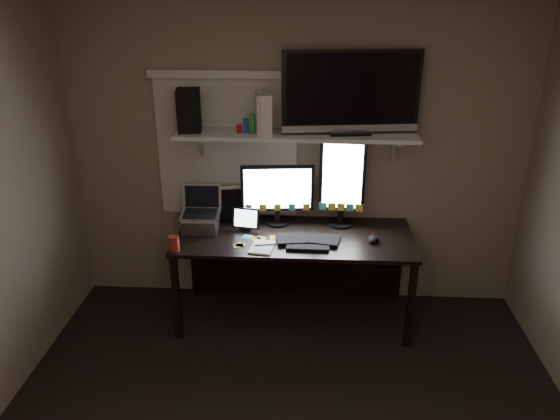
# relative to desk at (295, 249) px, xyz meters

# --- Properties ---
(back_wall) EXTENTS (3.60, 0.00, 3.60)m
(back_wall) POSITION_rel_desk_xyz_m (0.00, 0.25, 0.70)
(back_wall) COLOR #776855
(back_wall) RESTS_ON floor
(window_blinds) EXTENTS (1.10, 0.02, 1.10)m
(window_blinds) POSITION_rel_desk_xyz_m (-0.55, 0.24, 0.75)
(window_blinds) COLOR beige
(window_blinds) RESTS_ON back_wall
(desk) EXTENTS (1.80, 0.75, 0.73)m
(desk) POSITION_rel_desk_xyz_m (0.00, 0.00, 0.00)
(desk) COLOR black
(desk) RESTS_ON floor
(wall_shelf) EXTENTS (1.80, 0.35, 0.03)m
(wall_shelf) POSITION_rel_desk_xyz_m (0.00, 0.08, 0.91)
(wall_shelf) COLOR beige
(wall_shelf) RESTS_ON back_wall
(monitor_landscape) EXTENTS (0.57, 0.12, 0.50)m
(monitor_landscape) POSITION_rel_desk_xyz_m (-0.14, 0.09, 0.43)
(monitor_landscape) COLOR black
(monitor_landscape) RESTS_ON desk
(monitor_portrait) EXTENTS (0.36, 0.09, 0.71)m
(monitor_portrait) POSITION_rel_desk_xyz_m (0.36, 0.10, 0.53)
(monitor_portrait) COLOR black
(monitor_portrait) RESTS_ON desk
(keyboard) EXTENTS (0.48, 0.20, 0.03)m
(keyboard) POSITION_rel_desk_xyz_m (0.10, -0.23, 0.19)
(keyboard) COLOR black
(keyboard) RESTS_ON desk
(mouse) EXTENTS (0.10, 0.13, 0.04)m
(mouse) POSITION_rel_desk_xyz_m (0.59, -0.19, 0.20)
(mouse) COLOR black
(mouse) RESTS_ON desk
(notepad) EXTENTS (0.19, 0.25, 0.01)m
(notepad) POSITION_rel_desk_xyz_m (-0.23, -0.35, 0.18)
(notepad) COLOR white
(notepad) RESTS_ON desk
(tablet) EXTENTS (0.22, 0.12, 0.19)m
(tablet) POSITION_rel_desk_xyz_m (-0.38, -0.05, 0.27)
(tablet) COLOR black
(tablet) RESTS_ON desk
(file_sorter) EXTENTS (0.23, 0.14, 0.27)m
(file_sorter) POSITION_rel_desk_xyz_m (-0.54, 0.18, 0.31)
(file_sorter) COLOR black
(file_sorter) RESTS_ON desk
(laptop) EXTENTS (0.31, 0.25, 0.34)m
(laptop) POSITION_rel_desk_xyz_m (-0.73, -0.08, 0.35)
(laptop) COLOR #ABACB0
(laptop) RESTS_ON desk
(cup) EXTENTS (0.09, 0.09, 0.11)m
(cup) POSITION_rel_desk_xyz_m (-0.85, -0.43, 0.23)
(cup) COLOR maroon
(cup) RESTS_ON desk
(sticky_notes) EXTENTS (0.34, 0.28, 0.00)m
(sticky_notes) POSITION_rel_desk_xyz_m (-0.26, -0.25, 0.18)
(sticky_notes) COLOR gold
(sticky_notes) RESTS_ON desk
(tv) EXTENTS (1.02, 0.31, 0.60)m
(tv) POSITION_rel_desk_xyz_m (0.39, 0.08, 1.23)
(tv) COLOR black
(tv) RESTS_ON wall_shelf
(game_console) EXTENTS (0.14, 0.26, 0.30)m
(game_console) POSITION_rel_desk_xyz_m (-0.24, 0.05, 1.08)
(game_console) COLOR beige
(game_console) RESTS_ON wall_shelf
(speaker) EXTENTS (0.20, 0.23, 0.31)m
(speaker) POSITION_rel_desk_xyz_m (-0.80, 0.09, 1.08)
(speaker) COLOR black
(speaker) RESTS_ON wall_shelf
(bottles) EXTENTS (0.24, 0.13, 0.15)m
(bottles) POSITION_rel_desk_xyz_m (-0.32, 0.05, 1.00)
(bottles) COLOR #A50F0C
(bottles) RESTS_ON wall_shelf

